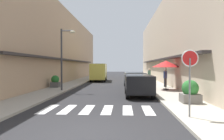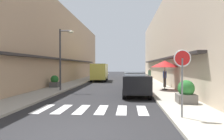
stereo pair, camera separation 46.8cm
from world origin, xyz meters
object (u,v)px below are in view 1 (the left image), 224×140
(pedestrian_walking_near, at_px, (165,77))
(parked_car_near, at_px, (138,83))
(cafe_umbrella, at_px, (166,64))
(round_street_sign, at_px, (190,66))
(street_lamp, at_px, (64,52))
(delivery_van, at_px, (99,71))
(pedestrian_walking_far, at_px, (149,75))
(parked_car_mid, at_px, (134,78))
(planter_corner, at_px, (190,92))
(planter_midblock, at_px, (55,82))

(pedestrian_walking_near, bearing_deg, parked_car_near, 96.32)
(cafe_umbrella, relative_size, pedestrian_walking_near, 1.43)
(round_street_sign, distance_m, street_lamp, 11.33)
(delivery_van, distance_m, pedestrian_walking_far, 7.60)
(parked_car_mid, xyz_separation_m, cafe_umbrella, (2.50, -2.52, 1.31))
(round_street_sign, height_order, cafe_umbrella, round_street_sign)
(parked_car_mid, height_order, pedestrian_walking_near, pedestrian_walking_near)
(parked_car_mid, distance_m, pedestrian_walking_far, 4.61)
(delivery_van, distance_m, street_lamp, 12.08)
(parked_car_near, height_order, street_lamp, street_lamp)
(parked_car_mid, distance_m, planter_corner, 9.21)
(parked_car_mid, xyz_separation_m, planter_midblock, (-7.26, -1.23, -0.28))
(parked_car_near, distance_m, delivery_van, 14.87)
(round_street_sign, xyz_separation_m, pedestrian_walking_near, (1.38, 11.75, -1.09))
(pedestrian_walking_near, height_order, pedestrian_walking_far, pedestrian_walking_near)
(parked_car_near, bearing_deg, street_lamp, 158.07)
(planter_midblock, xyz_separation_m, pedestrian_walking_near, (10.14, 0.90, 0.36))
(delivery_van, height_order, cafe_umbrella, cafe_umbrella)
(parked_car_near, height_order, planter_midblock, parked_car_near)
(parked_car_near, xyz_separation_m, parked_car_mid, (-0.00, 5.81, 0.00))
(planter_midblock, height_order, pedestrian_walking_near, pedestrian_walking_near)
(parked_car_mid, xyz_separation_m, round_street_sign, (1.50, -12.08, 1.17))
(round_street_sign, bearing_deg, cafe_umbrella, 84.04)
(planter_midblock, relative_size, pedestrian_walking_far, 0.65)
(street_lamp, bearing_deg, pedestrian_walking_far, 44.69)
(planter_corner, bearing_deg, parked_car_near, 129.60)
(cafe_umbrella, relative_size, planter_midblock, 2.21)
(parked_car_mid, height_order, street_lamp, street_lamp)
(pedestrian_walking_near, bearing_deg, planter_midblock, 39.08)
(parked_car_mid, distance_m, street_lamp, 7.12)
(street_lamp, distance_m, pedestrian_walking_near, 9.48)
(parked_car_mid, relative_size, cafe_umbrella, 1.90)
(street_lamp, relative_size, planter_corner, 4.07)
(parked_car_mid, bearing_deg, planter_corner, -74.12)
(parked_car_mid, xyz_separation_m, pedestrian_walking_near, (2.88, -0.32, 0.08))
(parked_car_near, relative_size, round_street_sign, 1.53)
(cafe_umbrella, height_order, pedestrian_walking_far, cafe_umbrella)
(parked_car_near, distance_m, cafe_umbrella, 4.33)
(street_lamp, height_order, pedestrian_walking_far, street_lamp)
(street_lamp, relative_size, cafe_umbrella, 2.05)
(round_street_sign, bearing_deg, parked_car_mid, 97.08)
(parked_car_mid, distance_m, delivery_van, 9.47)
(planter_corner, bearing_deg, planter_midblock, 142.05)
(delivery_van, xyz_separation_m, pedestrian_walking_near, (7.24, -8.72, -0.40))
(delivery_van, xyz_separation_m, cafe_umbrella, (6.86, -10.91, 0.82))
(cafe_umbrella, bearing_deg, parked_car_mid, 134.75)
(round_street_sign, relative_size, street_lamp, 0.52)
(street_lamp, bearing_deg, round_street_sign, -49.70)
(parked_car_near, distance_m, parked_car_mid, 5.81)
(planter_midblock, distance_m, pedestrian_walking_near, 10.18)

